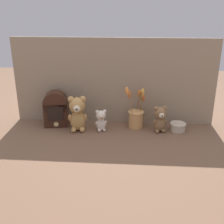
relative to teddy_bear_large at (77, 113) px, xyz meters
name	(u,v)px	position (x,y,z in m)	size (l,w,h in m)	color
ground_plane	(112,131)	(0.24, 0.01, -0.13)	(4.00, 4.00, 0.00)	brown
backdrop_wall	(114,82)	(0.24, 0.18, 0.18)	(1.47, 0.02, 0.63)	gray
teddy_bear_large	(77,113)	(0.00, 0.00, 0.00)	(0.14, 0.13, 0.25)	tan
teddy_bear_medium	(160,118)	(0.58, 0.02, -0.03)	(0.11, 0.10, 0.19)	olive
teddy_bear_small	(101,120)	(0.16, 0.01, -0.05)	(0.09, 0.08, 0.16)	beige
flower_vase	(136,116)	(0.41, 0.08, -0.04)	(0.15, 0.14, 0.32)	tan
vintage_radio	(56,109)	(-0.17, 0.07, 0.00)	(0.19, 0.13, 0.26)	#381E14
decorative_tin_tall	(178,127)	(0.71, 0.05, -0.10)	(0.11, 0.11, 0.06)	beige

